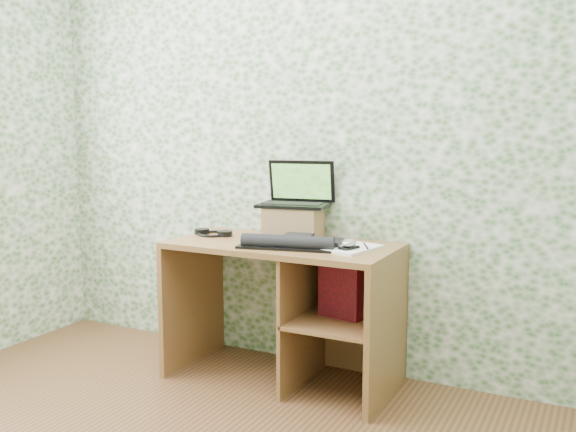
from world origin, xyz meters
The scene contains 10 objects.
wall_back centered at (0.00, 1.75, 1.30)m, with size 3.50×3.50×0.00m, color silver.
desk centered at (0.08, 1.47, 0.48)m, with size 1.20×0.60×0.75m.
riser centered at (-0.01, 1.58, 0.84)m, with size 0.29×0.24×0.18m, color olive.
laptop centered at (-0.01, 1.62, 0.98)m, with size 0.41×0.32×0.25m.
keyboard centered at (0.10, 1.36, 0.77)m, with size 0.52×0.36×0.07m.
headphones centered at (-0.46, 1.48, 0.76)m, with size 0.24×0.18×0.03m.
notepad centered at (0.39, 1.43, 0.76)m, with size 0.21×0.30×0.01m, color silver.
mouse centered at (0.40, 1.38, 0.78)m, with size 0.07×0.11×0.04m, color #B1B1B3.
pen centered at (0.45, 1.47, 0.77)m, with size 0.01×0.01×0.14m, color black.
red_box centered at (0.34, 1.44, 0.53)m, with size 0.23×0.07×0.28m, color maroon.
Camera 1 is at (1.54, -1.51, 1.36)m, focal length 40.00 mm.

